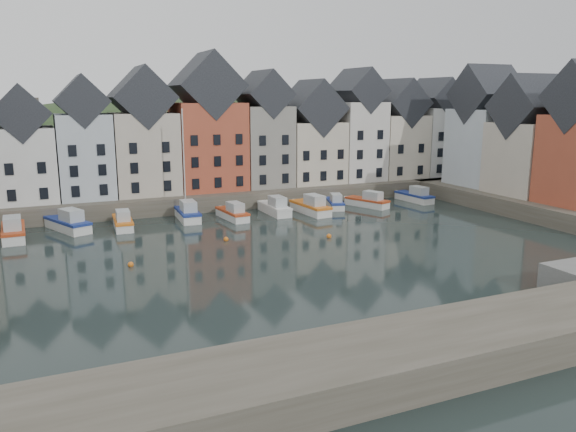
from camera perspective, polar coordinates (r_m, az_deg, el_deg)
ground at (r=50.46m, az=0.79°, el=-4.16°), size 260.00×260.00×0.00m
far_quay at (r=77.87m, az=-8.40°, el=2.25°), size 90.00×16.00×2.00m
right_quay at (r=75.16m, az=26.36°, el=0.76°), size 14.00×54.00×2.00m
near_wall at (r=27.59m, az=0.82°, el=-16.28°), size 50.00×6.00×2.00m
hillside at (r=107.00m, az=-11.81°, el=-5.63°), size 153.60×70.40×64.00m
far_terrace at (r=75.94m, az=-5.81°, el=8.06°), size 72.37×8.16×17.78m
right_terrace at (r=76.77m, az=23.54°, el=7.20°), size 8.30×24.25×16.36m
mooring_buoys at (r=53.81m, az=-5.46°, el=-3.02°), size 20.50×5.50×0.50m
boat_a at (r=62.84m, az=-26.13°, el=-1.41°), size 2.40×7.04×2.68m
boat_b at (r=64.37m, az=-21.40°, el=-0.71°), size 4.71×7.28×2.68m
boat_c at (r=63.67m, az=-16.43°, el=-0.59°), size 2.21×6.14×2.32m
boat_d at (r=66.32m, az=-10.20°, el=0.34°), size 2.41×6.87×12.96m
boat_e at (r=65.83m, az=-5.62°, el=0.25°), size 2.46×6.21×2.32m
boat_f at (r=68.56m, az=-1.34°, el=0.83°), size 2.08×6.54×2.50m
boat_g at (r=68.82m, az=2.36°, el=0.91°), size 2.69×7.11×2.67m
boat_h at (r=72.60m, az=4.80°, el=1.33°), size 3.38×5.75×2.11m
boat_i at (r=73.69m, az=8.16°, el=1.46°), size 4.01×6.31×2.32m
boat_j at (r=78.53m, az=12.79°, el=1.95°), size 2.44×6.36×2.39m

